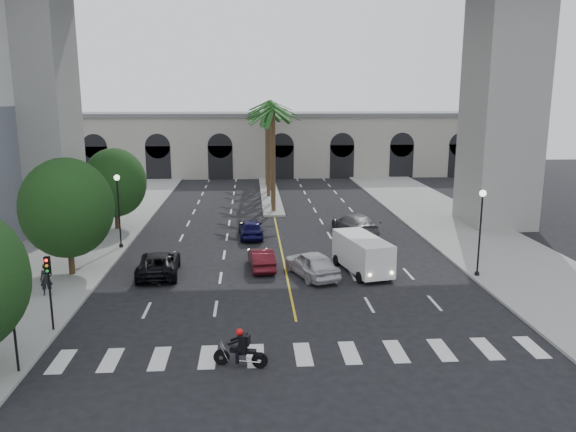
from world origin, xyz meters
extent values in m
plane|color=black|center=(0.00, 0.00, 0.00)|extent=(140.00, 140.00, 0.00)
cube|color=gray|center=(-15.00, 15.00, 0.07)|extent=(8.00, 100.00, 0.15)
cube|color=gray|center=(15.00, 15.00, 0.07)|extent=(8.00, 100.00, 0.15)
cube|color=gray|center=(0.00, 38.00, 0.10)|extent=(2.00, 24.00, 0.20)
cube|color=#B2AEA0|center=(0.00, 55.00, 4.00)|extent=(70.00, 10.00, 8.00)
cube|color=slate|center=(0.00, 55.00, 8.25)|extent=(71.00, 10.50, 0.50)
cube|color=gray|center=(18.50, 22.00, 10.40)|extent=(5.00, 6.00, 20.80)
cube|color=gray|center=(-18.50, 22.00, 10.40)|extent=(5.00, 6.00, 20.80)
cylinder|color=#47331E|center=(0.00, 28.00, 4.75)|extent=(0.40, 0.40, 9.50)
cylinder|color=#47331E|center=(0.10, 32.00, 4.90)|extent=(0.40, 0.40, 9.80)
cylinder|color=#47331E|center=(-0.20, 36.00, 4.65)|extent=(0.40, 0.40, 9.30)
cylinder|color=#47331E|center=(0.15, 40.00, 5.05)|extent=(0.40, 0.40, 10.10)
cylinder|color=#47331E|center=(-0.10, 44.00, 4.80)|extent=(0.40, 0.40, 9.60)
cylinder|color=#47331E|center=(0.20, 48.00, 4.95)|extent=(0.40, 0.40, 9.90)
cylinder|color=#382616|center=(-13.00, 10.00, 1.22)|extent=(0.36, 0.36, 2.45)
ellipsoid|color=black|center=(-13.00, 10.00, 4.22)|extent=(5.44, 5.44, 5.98)
cylinder|color=#382616|center=(-13.00, 22.00, 1.13)|extent=(0.36, 0.36, 2.27)
ellipsoid|color=black|center=(-13.00, 22.00, 3.91)|extent=(5.04, 5.04, 5.54)
cylinder|color=black|center=(-11.40, 16.00, 0.18)|extent=(0.28, 0.28, 0.36)
cylinder|color=black|center=(-11.40, 16.00, 2.60)|extent=(0.11, 0.11, 5.00)
sphere|color=white|center=(-11.40, 16.00, 5.15)|extent=(0.40, 0.40, 0.40)
cylinder|color=black|center=(11.40, 8.00, 0.18)|extent=(0.28, 0.28, 0.36)
cylinder|color=black|center=(11.40, 8.00, 2.60)|extent=(0.11, 0.11, 5.00)
sphere|color=white|center=(11.40, 8.00, 5.15)|extent=(0.40, 0.40, 0.40)
cylinder|color=black|center=(-11.30, -2.50, 1.75)|extent=(0.10, 0.10, 3.50)
cube|color=black|center=(-11.30, -2.50, 3.25)|extent=(0.25, 0.18, 0.80)
cylinder|color=black|center=(-11.30, 1.50, 1.75)|extent=(0.10, 0.10, 3.50)
cube|color=black|center=(-11.30, 1.50, 3.25)|extent=(0.25, 0.18, 0.80)
cylinder|color=black|center=(-3.39, -2.22, 0.33)|extent=(0.67, 0.27, 0.66)
cylinder|color=black|center=(-1.85, -2.61, 0.33)|extent=(0.67, 0.27, 0.66)
cube|color=silver|center=(-2.57, -2.43, 0.42)|extent=(0.50, 0.41, 0.29)
cube|color=black|center=(-2.73, -2.39, 0.73)|extent=(0.65, 0.39, 0.22)
cube|color=black|center=(-2.25, -2.51, 0.69)|extent=(0.55, 0.38, 0.13)
cylinder|color=black|center=(-3.16, -2.28, 0.97)|extent=(0.18, 0.60, 0.03)
cube|color=black|center=(-2.49, -2.45, 1.11)|extent=(0.38, 0.48, 0.58)
cube|color=black|center=(-2.32, -2.49, 1.16)|extent=(0.23, 0.36, 0.42)
sphere|color=red|center=(-2.64, -2.41, 1.48)|extent=(0.29, 0.29, 0.29)
imported|color=silver|center=(1.50, 8.87, 0.80)|extent=(3.37, 5.07, 1.60)
imported|color=#4C0F16|center=(-1.50, 10.65, 0.66)|extent=(1.77, 4.15, 1.33)
imported|color=black|center=(-7.77, 9.87, 0.72)|extent=(2.70, 5.30, 1.44)
imported|color=#57585B|center=(6.06, 19.30, 0.81)|extent=(3.42, 5.97, 1.63)
imported|color=#0F0D3E|center=(-2.14, 18.68, 0.74)|extent=(2.00, 4.45, 1.48)
cube|color=silver|center=(4.69, 9.49, 1.27)|extent=(3.06, 5.58, 1.95)
cube|color=black|center=(5.23, 7.06, 1.51)|extent=(1.82, 0.63, 0.83)
cylinder|color=black|center=(4.19, 7.47, 0.34)|extent=(0.42, 0.73, 0.68)
cylinder|color=black|center=(6.00, 7.88, 0.34)|extent=(0.42, 0.73, 0.68)
cylinder|color=black|center=(3.38, 11.10, 0.34)|extent=(0.42, 0.73, 0.68)
cylinder|color=black|center=(5.19, 11.50, 0.34)|extent=(0.42, 0.73, 0.68)
imported|color=black|center=(-13.19, 6.27, 1.02)|extent=(0.72, 0.56, 1.74)
imported|color=black|center=(-14.40, 5.92, 1.14)|extent=(1.21, 1.15, 1.98)
camera|label=1|loc=(-2.12, -23.39, 10.69)|focal=35.00mm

